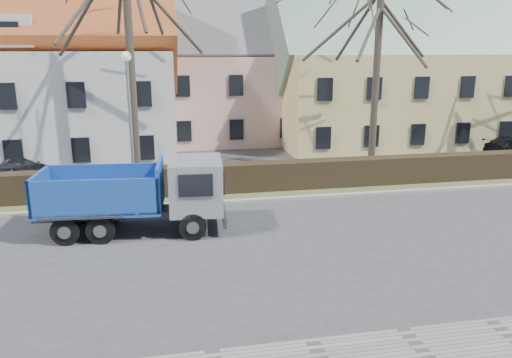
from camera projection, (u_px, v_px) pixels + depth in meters
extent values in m
plane|color=#3B3B3D|center=(192.00, 247.00, 16.47)|extent=(120.00, 120.00, 0.00)
cube|color=gray|center=(184.00, 204.00, 20.82)|extent=(80.00, 0.30, 0.12)
cube|color=#4C542F|center=(182.00, 194.00, 22.34)|extent=(80.00, 3.00, 0.10)
cube|color=black|center=(182.00, 182.00, 22.00)|extent=(60.00, 0.90, 1.30)
imported|color=#24242D|center=(30.00, 163.00, 25.83)|extent=(3.70, 1.97, 1.20)
imported|color=black|center=(511.00, 146.00, 30.56)|extent=(4.22, 2.77, 1.14)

